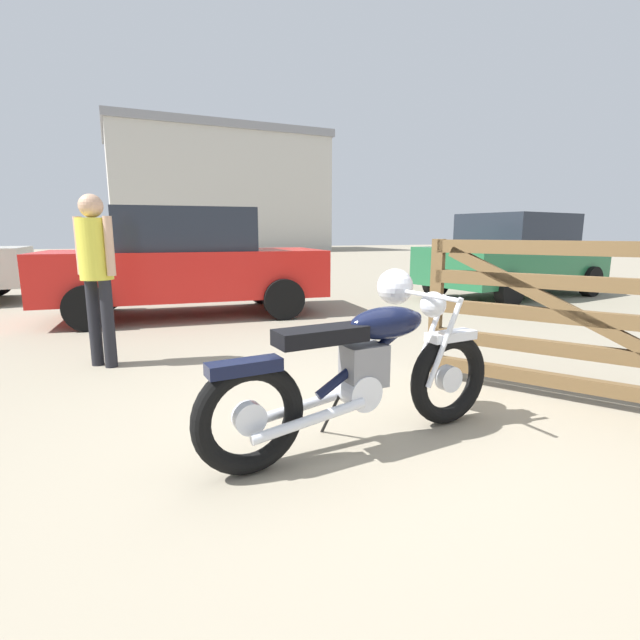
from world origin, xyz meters
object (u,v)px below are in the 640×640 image
object	(u,v)px
timber_gate	(635,318)
pale_sedan_back	(187,263)
vintage_motorcycle	(366,367)
red_hatchback_near	(515,256)
bystander	(96,263)

from	to	relation	value
timber_gate	pale_sedan_back	world-z (taller)	pale_sedan_back
vintage_motorcycle	red_hatchback_near	bearing A→B (deg)	32.76
timber_gate	red_hatchback_near	bearing A→B (deg)	-70.88
pale_sedan_back	bystander	bearing A→B (deg)	-108.67
pale_sedan_back	vintage_motorcycle	bearing A→B (deg)	-80.42
vintage_motorcycle	timber_gate	distance (m)	2.04
red_hatchback_near	pale_sedan_back	bearing A→B (deg)	166.68
timber_gate	pale_sedan_back	xyz separation A→B (m)	(-2.47, 5.45, 0.13)
bystander	pale_sedan_back	world-z (taller)	pale_sedan_back
timber_gate	bystander	distance (m)	4.56
vintage_motorcycle	bystander	size ratio (longest dim) A/B	1.25
bystander	red_hatchback_near	bearing A→B (deg)	151.99
bystander	pale_sedan_back	distance (m)	2.92
timber_gate	bystander	bearing A→B (deg)	19.49
vintage_motorcycle	timber_gate	world-z (taller)	timber_gate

